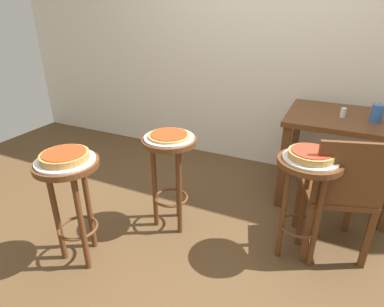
{
  "coord_description": "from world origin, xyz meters",
  "views": [
    {
      "loc": [
        0.64,
        -1.47,
        1.52
      ],
      "look_at": [
        -0.17,
        0.25,
        0.64
      ],
      "focal_mm": 29.86,
      "sensor_mm": 36.0,
      "label": 1
    }
  ],
  "objects_px": {
    "serving_plate_foreground": "(65,161)",
    "pizza_leftside": "(311,154)",
    "serving_plate_leftside": "(311,159)",
    "dining_table": "(343,132)",
    "stool_middle": "(170,163)",
    "pizza_middle": "(169,135)",
    "pizza_foreground": "(65,156)",
    "condiment_shaker": "(343,113)",
    "stool_leftside": "(306,188)",
    "serving_plate_middle": "(169,137)",
    "wooden_chair": "(340,192)",
    "cup_near_edge": "(377,113)",
    "stool_foreground": "(71,190)"
  },
  "relations": [
    {
      "from": "serving_plate_foreground",
      "to": "serving_plate_leftside",
      "type": "xyz_separation_m",
      "value": [
        1.27,
        0.62,
        0.0
      ]
    },
    {
      "from": "serving_plate_foreground",
      "to": "pizza_foreground",
      "type": "xyz_separation_m",
      "value": [
        0.0,
        0.0,
        0.03
      ]
    },
    {
      "from": "pizza_middle",
      "to": "wooden_chair",
      "type": "distance_m",
      "value": 1.15
    },
    {
      "from": "stool_foreground",
      "to": "pizza_foreground",
      "type": "distance_m",
      "value": 0.22
    },
    {
      "from": "stool_foreground",
      "to": "condiment_shaker",
      "type": "height_order",
      "value": "condiment_shaker"
    },
    {
      "from": "pizza_middle",
      "to": "dining_table",
      "type": "relative_size",
      "value": 0.32
    },
    {
      "from": "stool_leftside",
      "to": "wooden_chair",
      "type": "distance_m",
      "value": 0.24
    },
    {
      "from": "stool_middle",
      "to": "stool_leftside",
      "type": "xyz_separation_m",
      "value": [
        0.9,
        0.06,
        0.0
      ]
    },
    {
      "from": "stool_foreground",
      "to": "condiment_shaker",
      "type": "distance_m",
      "value": 2.02
    },
    {
      "from": "serving_plate_leftside",
      "to": "pizza_leftside",
      "type": "distance_m",
      "value": 0.03
    },
    {
      "from": "serving_plate_leftside",
      "to": "stool_foreground",
      "type": "bearing_deg",
      "value": -153.79
    },
    {
      "from": "stool_middle",
      "to": "pizza_leftside",
      "type": "xyz_separation_m",
      "value": [
        0.9,
        0.06,
        0.22
      ]
    },
    {
      "from": "stool_leftside",
      "to": "cup_near_edge",
      "type": "height_order",
      "value": "cup_near_edge"
    },
    {
      "from": "pizza_foreground",
      "to": "stool_middle",
      "type": "bearing_deg",
      "value": 56.87
    },
    {
      "from": "serving_plate_leftside",
      "to": "pizza_leftside",
      "type": "relative_size",
      "value": 1.22
    },
    {
      "from": "serving_plate_leftside",
      "to": "wooden_chair",
      "type": "height_order",
      "value": "wooden_chair"
    },
    {
      "from": "pizza_leftside",
      "to": "serving_plate_middle",
      "type": "bearing_deg",
      "value": -176.05
    },
    {
      "from": "serving_plate_foreground",
      "to": "cup_near_edge",
      "type": "bearing_deg",
      "value": 41.13
    },
    {
      "from": "pizza_foreground",
      "to": "wooden_chair",
      "type": "xyz_separation_m",
      "value": [
        1.47,
        0.75,
        -0.27
      ]
    },
    {
      "from": "condiment_shaker",
      "to": "serving_plate_foreground",
      "type": "bearing_deg",
      "value": -134.49
    },
    {
      "from": "pizza_leftside",
      "to": "cup_near_edge",
      "type": "xyz_separation_m",
      "value": [
        0.35,
        0.79,
        0.07
      ]
    },
    {
      "from": "serving_plate_leftside",
      "to": "condiment_shaker",
      "type": "bearing_deg",
      "value": 80.55
    },
    {
      "from": "pizza_middle",
      "to": "cup_near_edge",
      "type": "xyz_separation_m",
      "value": [
        1.26,
        0.86,
        0.08
      ]
    },
    {
      "from": "stool_middle",
      "to": "stool_leftside",
      "type": "relative_size",
      "value": 1.0
    },
    {
      "from": "stool_middle",
      "to": "pizza_foreground",
      "type": "bearing_deg",
      "value": -123.13
    },
    {
      "from": "pizza_foreground",
      "to": "stool_middle",
      "type": "relative_size",
      "value": 0.39
    },
    {
      "from": "stool_middle",
      "to": "serving_plate_middle",
      "type": "bearing_deg",
      "value": 45.0
    },
    {
      "from": "stool_middle",
      "to": "serving_plate_middle",
      "type": "distance_m",
      "value": 0.19
    },
    {
      "from": "pizza_middle",
      "to": "serving_plate_leftside",
      "type": "distance_m",
      "value": 0.9
    },
    {
      "from": "pizza_middle",
      "to": "serving_plate_middle",
      "type": "bearing_deg",
      "value": 90.0
    },
    {
      "from": "stool_leftside",
      "to": "condiment_shaker",
      "type": "relative_size",
      "value": 9.77
    },
    {
      "from": "cup_near_edge",
      "to": "stool_foreground",
      "type": "bearing_deg",
      "value": -138.87
    },
    {
      "from": "pizza_middle",
      "to": "cup_near_edge",
      "type": "height_order",
      "value": "cup_near_edge"
    },
    {
      "from": "pizza_middle",
      "to": "cup_near_edge",
      "type": "distance_m",
      "value": 1.52
    },
    {
      "from": "pizza_middle",
      "to": "pizza_leftside",
      "type": "distance_m",
      "value": 0.9
    },
    {
      "from": "stool_leftside",
      "to": "dining_table",
      "type": "distance_m",
      "value": 0.87
    },
    {
      "from": "serving_plate_foreground",
      "to": "pizza_middle",
      "type": "height_order",
      "value": "pizza_middle"
    },
    {
      "from": "pizza_middle",
      "to": "condiment_shaker",
      "type": "xyz_separation_m",
      "value": [
        1.04,
        0.87,
        0.05
      ]
    },
    {
      "from": "condiment_shaker",
      "to": "pizza_middle",
      "type": "bearing_deg",
      "value": -140.12
    },
    {
      "from": "serving_plate_foreground",
      "to": "dining_table",
      "type": "bearing_deg",
      "value": 45.74
    },
    {
      "from": "serving_plate_foreground",
      "to": "pizza_leftside",
      "type": "relative_size",
      "value": 1.28
    },
    {
      "from": "serving_plate_middle",
      "to": "stool_middle",
      "type": "bearing_deg",
      "value": -135.0
    },
    {
      "from": "serving_plate_foreground",
      "to": "pizza_middle",
      "type": "xyz_separation_m",
      "value": [
        0.37,
        0.56,
        0.02
      ]
    },
    {
      "from": "serving_plate_leftside",
      "to": "pizza_leftside",
      "type": "height_order",
      "value": "pizza_leftside"
    },
    {
      "from": "pizza_foreground",
      "to": "dining_table",
      "type": "relative_size",
      "value": 0.32
    },
    {
      "from": "serving_plate_foreground",
      "to": "stool_middle",
      "type": "distance_m",
      "value": 0.7
    },
    {
      "from": "serving_plate_leftside",
      "to": "dining_table",
      "type": "distance_m",
      "value": 0.87
    },
    {
      "from": "cup_near_edge",
      "to": "pizza_leftside",
      "type": "bearing_deg",
      "value": -114.09
    },
    {
      "from": "pizza_foreground",
      "to": "stool_leftside",
      "type": "bearing_deg",
      "value": 26.21
    },
    {
      "from": "serving_plate_middle",
      "to": "serving_plate_foreground",
      "type": "bearing_deg",
      "value": -123.13
    }
  ]
}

